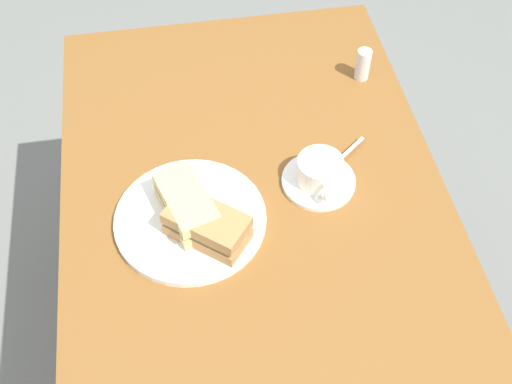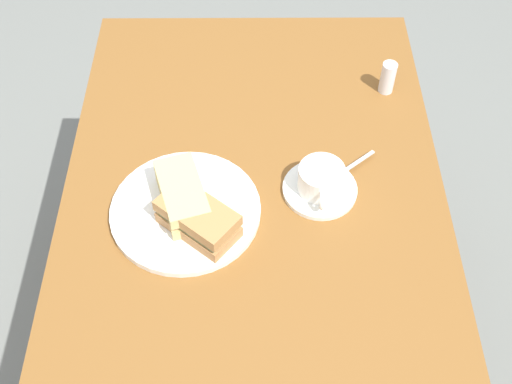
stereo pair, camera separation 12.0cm
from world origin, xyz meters
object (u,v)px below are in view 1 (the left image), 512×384
dining_table (254,225)px  sandwich_back (207,226)px  coffee_saucer (318,181)px  sandwich_front (187,205)px  sandwich_plate (190,219)px  salt_shaker (363,64)px  coffee_cup (320,171)px  spoon (343,156)px

dining_table → sandwich_back: size_ratio=6.62×
coffee_saucer → sandwich_front: bearing=99.6°
sandwich_plate → sandwich_back: 0.06m
coffee_saucer → sandwich_back: bearing=113.0°
sandwich_front → salt_shaker: same height
sandwich_back → coffee_cup: sandwich_back is taller
sandwich_back → salt_shaker: same height
sandwich_back → coffee_saucer: size_ratio=1.12×
coffee_cup → spoon: coffee_cup is taller
coffee_saucer → coffee_cup: coffee_cup is taller
sandwich_front → coffee_cup: bearing=-80.7°
dining_table → sandwich_front: sandwich_front is taller
spoon → coffee_cup: bearing=129.5°
coffee_cup → sandwich_back: bearing=112.7°
sandwich_back → spoon: bearing=-63.2°
sandwich_plate → salt_shaker: bearing=-51.5°
sandwich_back → coffee_cup: (0.09, -0.23, -0.00)m
coffee_saucer → sandwich_plate: bearing=101.3°
spoon → salt_shaker: (0.23, -0.10, 0.02)m
dining_table → sandwich_plate: bearing=114.5°
sandwich_plate → salt_shaker: (0.33, -0.42, 0.03)m
sandwich_front → coffee_cup: size_ratio=1.44×
sandwich_back → coffee_cup: bearing=-67.3°
sandwich_front → spoon: (0.09, -0.32, -0.03)m
dining_table → sandwich_back: 0.22m
sandwich_back → spoon: size_ratio=1.91×
dining_table → spoon: size_ratio=12.65×
coffee_saucer → spoon: (0.05, -0.06, 0.01)m
sandwich_front → sandwich_back: 0.06m
sandwich_plate → salt_shaker: size_ratio=3.84×
sandwich_front → coffee_cup: sandwich_front is taller
sandwich_front → coffee_cup: (0.04, -0.26, -0.01)m
coffee_saucer → spoon: spoon is taller
dining_table → sandwich_back: sandwich_back is taller
sandwich_back → sandwich_plate: bearing=31.8°
coffee_saucer → salt_shaker: bearing=-30.0°
coffee_cup → dining_table: bearing=86.0°
sandwich_front → spoon: bearing=-73.7°
sandwich_plate → coffee_cup: (0.05, -0.25, 0.03)m
dining_table → sandwich_front: (-0.05, 0.13, 0.17)m
sandwich_back → coffee_saucer: (0.10, -0.23, -0.04)m
spoon → salt_shaker: 0.25m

